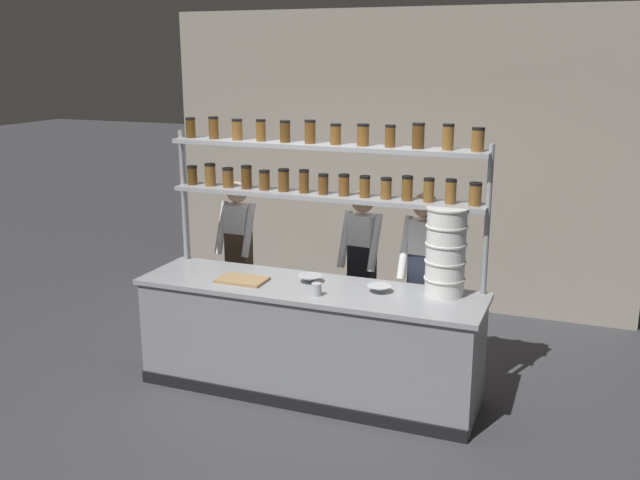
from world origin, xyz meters
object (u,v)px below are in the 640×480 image
object	(u,v)px
prep_bowl_center_front	(379,289)
spice_shelf_unit	(324,175)
chef_left	(239,251)
container_stack	(446,252)
serving_cup_front	(317,289)
prep_bowl_near_left	(310,279)
chef_center	(362,265)
chef_right	(423,275)
cutting_board	(242,280)

from	to	relation	value
prep_bowl_center_front	spice_shelf_unit	bearing A→B (deg)	155.22
spice_shelf_unit	chef_left	bearing A→B (deg)	156.23
spice_shelf_unit	container_stack	world-z (taller)	spice_shelf_unit
container_stack	serving_cup_front	world-z (taller)	container_stack
spice_shelf_unit	container_stack	xyz separation A→B (m)	(1.05, -0.13, -0.51)
chef_left	container_stack	size ratio (longest dim) A/B	2.28
spice_shelf_unit	prep_bowl_near_left	bearing A→B (deg)	-99.76
spice_shelf_unit	chef_center	world-z (taller)	spice_shelf_unit
chef_left	chef_right	distance (m)	1.88
cutting_board	chef_center	bearing A→B (deg)	49.11
container_stack	prep_bowl_center_front	xyz separation A→B (m)	(-0.49, -0.13, -0.32)
container_stack	chef_center	bearing A→B (deg)	145.53
prep_bowl_near_left	prep_bowl_center_front	world-z (taller)	prep_bowl_near_left
spice_shelf_unit	prep_bowl_center_front	bearing A→B (deg)	-24.78
serving_cup_front	spice_shelf_unit	bearing A→B (deg)	104.93
spice_shelf_unit	serving_cup_front	distance (m)	0.97
chef_left	container_stack	bearing A→B (deg)	-14.29
spice_shelf_unit	chef_right	size ratio (longest dim) A/B	1.66
spice_shelf_unit	chef_right	distance (m)	1.18
spice_shelf_unit	prep_bowl_center_front	distance (m)	1.04
spice_shelf_unit	chef_center	size ratio (longest dim) A/B	1.72
container_stack	chef_right	bearing A→B (deg)	125.16
prep_bowl_near_left	prep_bowl_center_front	size ratio (longest dim) A/B	1.05
spice_shelf_unit	chef_center	xyz separation A→B (m)	(0.19, 0.46, -0.88)
chef_right	serving_cup_front	distance (m)	1.00
chef_right	prep_bowl_near_left	size ratio (longest dim) A/B	8.11
container_stack	prep_bowl_near_left	distance (m)	1.14
container_stack	prep_bowl_near_left	size ratio (longest dim) A/B	3.42
chef_left	prep_bowl_near_left	distance (m)	1.24
cutting_board	prep_bowl_near_left	world-z (taller)	prep_bowl_near_left
cutting_board	prep_bowl_center_front	bearing A→B (deg)	7.46
prep_bowl_near_left	prep_bowl_center_front	bearing A→B (deg)	-3.36
chef_center	container_stack	xyz separation A→B (m)	(0.87, -0.59, 0.37)
chef_right	prep_bowl_center_front	bearing A→B (deg)	-111.31
chef_right	container_stack	bearing A→B (deg)	-50.66
chef_right	container_stack	distance (m)	0.55
spice_shelf_unit	serving_cup_front	world-z (taller)	spice_shelf_unit
spice_shelf_unit	prep_bowl_center_front	xyz separation A→B (m)	(0.57, -0.26, -0.83)
spice_shelf_unit	serving_cup_front	size ratio (longest dim) A/B	27.40
spice_shelf_unit	chef_left	size ratio (longest dim) A/B	1.73
container_stack	serving_cup_front	xyz separation A→B (m)	(-0.91, -0.39, -0.30)
chef_center	chef_right	world-z (taller)	chef_right
spice_shelf_unit	serving_cup_front	xyz separation A→B (m)	(0.14, -0.52, -0.81)
chef_left	prep_bowl_near_left	size ratio (longest dim) A/B	7.78
spice_shelf_unit	chef_left	world-z (taller)	spice_shelf_unit
chef_center	container_stack	distance (m)	1.11
chef_center	prep_bowl_near_left	bearing A→B (deg)	-103.06
spice_shelf_unit	chef_right	xyz separation A→B (m)	(0.80, 0.23, -0.83)
chef_center	prep_bowl_near_left	size ratio (longest dim) A/B	7.81
cutting_board	chef_right	bearing A→B (deg)	24.99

